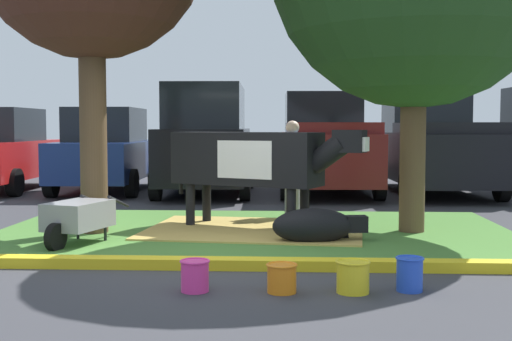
{
  "coord_description": "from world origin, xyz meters",
  "views": [
    {
      "loc": [
        1.0,
        -7.94,
        1.59
      ],
      "look_at": [
        0.48,
        2.25,
        0.9
      ],
      "focal_mm": 46.56,
      "sensor_mm": 36.0,
      "label": 1
    }
  ],
  "objects_px": {
    "wheelbarrow": "(77,216)",
    "pickup_truck_black": "(433,146)",
    "sedan_red": "(0,151)",
    "bucket_blue": "(410,273)",
    "hatchback_white": "(106,151)",
    "pickup_truck_maroon": "(325,146)",
    "calf_lying": "(315,226)",
    "bucket_pink": "(195,275)",
    "cow_holstein": "(253,159)",
    "suv_black": "(206,140)",
    "bucket_orange": "(282,277)",
    "bucket_yellow": "(353,276)",
    "person_handler": "(292,166)"
  },
  "relations": [
    {
      "from": "pickup_truck_black",
      "to": "bucket_orange",
      "type": "bearing_deg",
      "value": -109.71
    },
    {
      "from": "cow_holstein",
      "to": "bucket_pink",
      "type": "distance_m",
      "value": 3.94
    },
    {
      "from": "wheelbarrow",
      "to": "bucket_pink",
      "type": "distance_m",
      "value": 3.08
    },
    {
      "from": "bucket_blue",
      "to": "bucket_orange",
      "type": "bearing_deg",
      "value": -174.57
    },
    {
      "from": "bucket_blue",
      "to": "sedan_red",
      "type": "height_order",
      "value": "sedan_red"
    },
    {
      "from": "cow_holstein",
      "to": "suv_black",
      "type": "bearing_deg",
      "value": 104.45
    },
    {
      "from": "sedan_red",
      "to": "wheelbarrow",
      "type": "bearing_deg",
      "value": -59.53
    },
    {
      "from": "person_handler",
      "to": "pickup_truck_black",
      "type": "bearing_deg",
      "value": 53.59
    },
    {
      "from": "calf_lying",
      "to": "bucket_yellow",
      "type": "relative_size",
      "value": 3.97
    },
    {
      "from": "wheelbarrow",
      "to": "hatchback_white",
      "type": "height_order",
      "value": "hatchback_white"
    },
    {
      "from": "person_handler",
      "to": "cow_holstein",
      "type": "bearing_deg",
      "value": -114.98
    },
    {
      "from": "sedan_red",
      "to": "pickup_truck_black",
      "type": "relative_size",
      "value": 0.82
    },
    {
      "from": "calf_lying",
      "to": "hatchback_white",
      "type": "distance_m",
      "value": 8.49
    },
    {
      "from": "bucket_blue",
      "to": "pickup_truck_maroon",
      "type": "relative_size",
      "value": 0.06
    },
    {
      "from": "hatchback_white",
      "to": "suv_black",
      "type": "xyz_separation_m",
      "value": [
        2.5,
        -0.47,
        0.29
      ]
    },
    {
      "from": "calf_lying",
      "to": "hatchback_white",
      "type": "height_order",
      "value": "hatchback_white"
    },
    {
      "from": "bucket_pink",
      "to": "hatchback_white",
      "type": "distance_m",
      "value": 10.3
    },
    {
      "from": "calf_lying",
      "to": "sedan_red",
      "type": "xyz_separation_m",
      "value": [
        -7.46,
        7.01,
        0.75
      ]
    },
    {
      "from": "calf_lying",
      "to": "pickup_truck_maroon",
      "type": "bearing_deg",
      "value": 85.92
    },
    {
      "from": "bucket_pink",
      "to": "bucket_yellow",
      "type": "xyz_separation_m",
      "value": [
        1.51,
        0.03,
        0.0
      ]
    },
    {
      "from": "suv_black",
      "to": "person_handler",
      "type": "bearing_deg",
      "value": -63.79
    },
    {
      "from": "sedan_red",
      "to": "pickup_truck_maroon",
      "type": "relative_size",
      "value": 0.82
    },
    {
      "from": "bucket_orange",
      "to": "bucket_blue",
      "type": "xyz_separation_m",
      "value": [
        1.23,
        0.12,
        0.03
      ]
    },
    {
      "from": "cow_holstein",
      "to": "bucket_blue",
      "type": "relative_size",
      "value": 8.96
    },
    {
      "from": "bucket_orange",
      "to": "bucket_yellow",
      "type": "distance_m",
      "value": 0.68
    },
    {
      "from": "bucket_blue",
      "to": "hatchback_white",
      "type": "xyz_separation_m",
      "value": [
        -5.6,
        9.52,
        0.81
      ]
    },
    {
      "from": "bucket_pink",
      "to": "wheelbarrow",
      "type": "bearing_deg",
      "value": 128.66
    },
    {
      "from": "sedan_red",
      "to": "hatchback_white",
      "type": "relative_size",
      "value": 1.0
    },
    {
      "from": "bucket_orange",
      "to": "cow_holstein",
      "type": "bearing_deg",
      "value": 97.33
    },
    {
      "from": "cow_holstein",
      "to": "sedan_red",
      "type": "xyz_separation_m",
      "value": [
        -6.55,
        5.87,
        -0.09
      ]
    },
    {
      "from": "wheelbarrow",
      "to": "bucket_yellow",
      "type": "bearing_deg",
      "value": -34.67
    },
    {
      "from": "wheelbarrow",
      "to": "hatchback_white",
      "type": "bearing_deg",
      "value": 102.61
    },
    {
      "from": "cow_holstein",
      "to": "bucket_pink",
      "type": "bearing_deg",
      "value": -95.13
    },
    {
      "from": "bucket_blue",
      "to": "suv_black",
      "type": "height_order",
      "value": "suv_black"
    },
    {
      "from": "calf_lying",
      "to": "bucket_pink",
      "type": "distance_m",
      "value": 2.95
    },
    {
      "from": "wheelbarrow",
      "to": "pickup_truck_black",
      "type": "bearing_deg",
      "value": 49.44
    },
    {
      "from": "person_handler",
      "to": "hatchback_white",
      "type": "xyz_separation_m",
      "value": [
        -4.49,
        4.51,
        0.08
      ]
    },
    {
      "from": "person_handler",
      "to": "bucket_pink",
      "type": "relative_size",
      "value": 5.49
    },
    {
      "from": "bucket_pink",
      "to": "sedan_red",
      "type": "height_order",
      "value": "sedan_red"
    },
    {
      "from": "cow_holstein",
      "to": "bucket_orange",
      "type": "xyz_separation_m",
      "value": [
        0.49,
        -3.82,
        -0.93
      ]
    },
    {
      "from": "pickup_truck_maroon",
      "to": "pickup_truck_black",
      "type": "bearing_deg",
      "value": -1.97
    },
    {
      "from": "pickup_truck_maroon",
      "to": "bucket_pink",
      "type": "bearing_deg",
      "value": -100.23
    },
    {
      "from": "calf_lying",
      "to": "person_handler",
      "type": "height_order",
      "value": "person_handler"
    },
    {
      "from": "cow_holstein",
      "to": "calf_lying",
      "type": "distance_m",
      "value": 1.69
    },
    {
      "from": "cow_holstein",
      "to": "pickup_truck_black",
      "type": "bearing_deg",
      "value": 55.92
    },
    {
      "from": "bucket_orange",
      "to": "hatchback_white",
      "type": "xyz_separation_m",
      "value": [
        -4.37,
        9.64,
        0.84
      ]
    },
    {
      "from": "suv_black",
      "to": "pickup_truck_black",
      "type": "relative_size",
      "value": 0.85
    },
    {
      "from": "suv_black",
      "to": "wheelbarrow",
      "type": "bearing_deg",
      "value": -97.41
    },
    {
      "from": "sedan_red",
      "to": "pickup_truck_maroon",
      "type": "bearing_deg",
      "value": 0.41
    },
    {
      "from": "bucket_pink",
      "to": "sedan_red",
      "type": "distance_m",
      "value": 11.53
    }
  ]
}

